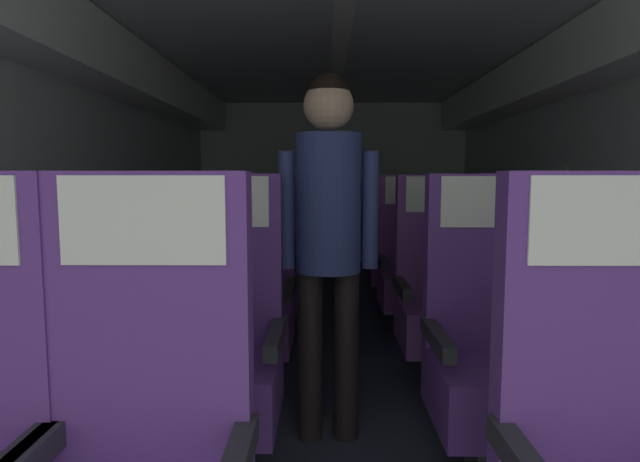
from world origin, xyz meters
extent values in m
cube|color=#2D3342|center=(0.00, 3.65, -0.01)|extent=(3.82, 7.70, 0.02)
cube|color=silver|center=(-1.81, 3.65, 1.08)|extent=(0.08, 7.30, 2.17)
cube|color=silver|center=(1.81, 3.65, 1.08)|extent=(0.08, 7.30, 2.17)
cube|color=silver|center=(0.00, 3.65, 2.17)|extent=(3.70, 7.30, 0.06)
cube|color=#B6BBBB|center=(0.00, 7.32, 1.08)|extent=(3.70, 0.06, 2.17)
cube|color=white|center=(-1.59, 3.65, 1.95)|extent=(0.35, 7.01, 0.36)
cube|color=white|center=(1.59, 3.65, 1.95)|extent=(0.35, 7.01, 0.36)
cube|color=white|center=(0.00, 3.65, 2.13)|extent=(0.12, 6.57, 0.02)
cylinder|color=white|center=(1.77, 4.38, 1.13)|extent=(0.01, 0.26, 0.26)
cylinder|color=white|center=(1.77, 5.84, 1.13)|extent=(0.01, 0.26, 0.26)
cube|color=#5B3384|center=(-0.52, 1.41, 0.82)|extent=(0.46, 0.09, 0.70)
cube|color=silver|center=(-0.52, 1.36, 1.06)|extent=(0.37, 0.01, 0.20)
cube|color=#5B3384|center=(0.52, 1.41, 0.82)|extent=(0.46, 0.09, 0.70)
cube|color=silver|center=(0.52, 1.36, 1.06)|extent=(0.37, 0.01, 0.20)
cube|color=#38383D|center=(-0.99, 2.09, 0.12)|extent=(0.17, 0.18, 0.24)
cube|color=#5B3384|center=(-0.99, 2.09, 0.36)|extent=(0.46, 0.49, 0.24)
cube|color=#5B3384|center=(-0.99, 2.29, 0.82)|extent=(0.46, 0.09, 0.70)
cube|color=#28282D|center=(-0.76, 2.09, 0.56)|extent=(0.05, 0.41, 0.06)
cube|color=#28282D|center=(-1.21, 2.09, 0.56)|extent=(0.05, 0.41, 0.06)
cube|color=silver|center=(-0.99, 2.24, 1.06)|extent=(0.37, 0.01, 0.20)
cube|color=#38383D|center=(-0.52, 2.11, 0.12)|extent=(0.17, 0.18, 0.24)
cube|color=#5B3384|center=(-0.52, 2.11, 0.36)|extent=(0.46, 0.49, 0.24)
cube|color=#5B3384|center=(-0.52, 2.31, 0.82)|extent=(0.46, 0.09, 0.70)
cube|color=#28282D|center=(-0.30, 2.11, 0.56)|extent=(0.05, 0.41, 0.06)
cube|color=#28282D|center=(-0.74, 2.11, 0.56)|extent=(0.05, 0.41, 0.06)
cube|color=silver|center=(-0.52, 2.26, 1.06)|extent=(0.37, 0.01, 0.20)
cube|color=#38383D|center=(0.99, 2.11, 0.12)|extent=(0.17, 0.18, 0.24)
cube|color=#5B3384|center=(0.99, 2.11, 0.36)|extent=(0.46, 0.49, 0.24)
cube|color=#5B3384|center=(0.99, 2.31, 0.82)|extent=(0.46, 0.09, 0.70)
cube|color=#28282D|center=(0.77, 2.11, 0.56)|extent=(0.05, 0.41, 0.06)
cube|color=silver|center=(0.99, 2.26, 1.06)|extent=(0.37, 0.01, 0.20)
cube|color=#38383D|center=(0.52, 2.10, 0.12)|extent=(0.17, 0.18, 0.24)
cube|color=#5B3384|center=(0.52, 2.10, 0.36)|extent=(0.46, 0.49, 0.24)
cube|color=#5B3384|center=(0.52, 2.30, 0.82)|extent=(0.46, 0.09, 0.70)
cube|color=#28282D|center=(0.75, 2.10, 0.56)|extent=(0.05, 0.41, 0.06)
cube|color=#28282D|center=(0.30, 2.10, 0.56)|extent=(0.05, 0.41, 0.06)
cube|color=silver|center=(0.52, 2.25, 1.06)|extent=(0.37, 0.01, 0.20)
cube|color=#38383D|center=(-0.99, 2.99, 0.12)|extent=(0.17, 0.18, 0.24)
cube|color=#753D8E|center=(-0.99, 2.99, 0.36)|extent=(0.46, 0.49, 0.24)
cube|color=#753D8E|center=(-0.99, 3.19, 0.82)|extent=(0.46, 0.09, 0.70)
cube|color=#28282D|center=(-0.76, 2.99, 0.56)|extent=(0.05, 0.41, 0.06)
cube|color=#28282D|center=(-1.21, 2.99, 0.56)|extent=(0.05, 0.41, 0.06)
cube|color=silver|center=(-0.99, 3.14, 1.06)|extent=(0.37, 0.01, 0.20)
cube|color=#38383D|center=(-0.52, 2.98, 0.12)|extent=(0.17, 0.18, 0.24)
cube|color=#753D8E|center=(-0.52, 2.98, 0.36)|extent=(0.46, 0.49, 0.24)
cube|color=#753D8E|center=(-0.52, 3.18, 0.82)|extent=(0.46, 0.09, 0.70)
cube|color=#28282D|center=(-0.30, 2.98, 0.56)|extent=(0.05, 0.41, 0.06)
cube|color=#28282D|center=(-0.75, 2.98, 0.56)|extent=(0.05, 0.41, 0.06)
cube|color=silver|center=(-0.52, 3.14, 1.06)|extent=(0.37, 0.01, 0.20)
cube|color=#38383D|center=(0.99, 3.00, 0.12)|extent=(0.17, 0.18, 0.24)
cube|color=#753D8E|center=(0.99, 3.00, 0.36)|extent=(0.46, 0.49, 0.24)
cube|color=#753D8E|center=(0.99, 3.20, 0.82)|extent=(0.46, 0.09, 0.70)
cube|color=#28282D|center=(1.21, 3.00, 0.56)|extent=(0.05, 0.41, 0.06)
cube|color=#28282D|center=(0.77, 3.00, 0.56)|extent=(0.05, 0.41, 0.06)
cube|color=silver|center=(0.99, 3.15, 1.06)|extent=(0.37, 0.01, 0.20)
cube|color=#38383D|center=(0.53, 3.00, 0.12)|extent=(0.17, 0.18, 0.24)
cube|color=#753D8E|center=(0.53, 3.00, 0.36)|extent=(0.46, 0.49, 0.24)
cube|color=#753D8E|center=(0.53, 3.20, 0.82)|extent=(0.46, 0.09, 0.70)
cube|color=#28282D|center=(0.75, 3.00, 0.56)|extent=(0.05, 0.41, 0.06)
cube|color=#28282D|center=(0.31, 3.00, 0.56)|extent=(0.05, 0.41, 0.06)
cube|color=silver|center=(0.53, 3.15, 1.06)|extent=(0.37, 0.01, 0.20)
cube|color=#38383D|center=(-0.99, 3.89, 0.12)|extent=(0.17, 0.18, 0.24)
cube|color=#753D8E|center=(-0.99, 3.89, 0.36)|extent=(0.46, 0.49, 0.24)
cube|color=#753D8E|center=(-0.99, 4.09, 0.82)|extent=(0.46, 0.09, 0.70)
cube|color=#28282D|center=(-0.77, 3.89, 0.56)|extent=(0.05, 0.41, 0.06)
cube|color=#28282D|center=(-1.22, 3.89, 0.56)|extent=(0.05, 0.41, 0.06)
cube|color=silver|center=(-0.99, 4.04, 1.06)|extent=(0.37, 0.01, 0.20)
cube|color=#38383D|center=(-0.52, 3.88, 0.12)|extent=(0.17, 0.18, 0.24)
cube|color=#753D8E|center=(-0.52, 3.88, 0.36)|extent=(0.46, 0.49, 0.24)
cube|color=#753D8E|center=(-0.52, 4.08, 0.82)|extent=(0.46, 0.09, 0.70)
cube|color=#28282D|center=(-0.30, 3.88, 0.56)|extent=(0.05, 0.41, 0.06)
cube|color=#28282D|center=(-0.74, 3.88, 0.56)|extent=(0.05, 0.41, 0.06)
cube|color=silver|center=(-0.52, 4.03, 1.06)|extent=(0.37, 0.01, 0.20)
cube|color=#38383D|center=(0.99, 3.89, 0.12)|extent=(0.17, 0.18, 0.24)
cube|color=#753D8E|center=(0.99, 3.89, 0.36)|extent=(0.46, 0.49, 0.24)
cube|color=#753D8E|center=(0.99, 4.09, 0.82)|extent=(0.46, 0.09, 0.70)
cube|color=#28282D|center=(1.21, 3.89, 0.56)|extent=(0.05, 0.41, 0.06)
cube|color=#28282D|center=(0.77, 3.89, 0.56)|extent=(0.05, 0.41, 0.06)
cube|color=silver|center=(0.99, 4.05, 1.06)|extent=(0.37, 0.01, 0.20)
cube|color=#38383D|center=(0.52, 3.90, 0.12)|extent=(0.17, 0.18, 0.24)
cube|color=#753D8E|center=(0.52, 3.90, 0.36)|extent=(0.46, 0.49, 0.24)
cube|color=#753D8E|center=(0.52, 4.10, 0.82)|extent=(0.46, 0.09, 0.70)
cube|color=#28282D|center=(0.74, 3.90, 0.56)|extent=(0.05, 0.41, 0.06)
cube|color=#28282D|center=(0.29, 3.90, 0.56)|extent=(0.05, 0.41, 0.06)
cube|color=silver|center=(0.52, 4.05, 1.06)|extent=(0.37, 0.01, 0.20)
cube|color=#38383D|center=(-0.98, 4.78, 0.12)|extent=(0.17, 0.18, 0.24)
cube|color=#753D8E|center=(-0.98, 4.78, 0.36)|extent=(0.46, 0.49, 0.24)
cube|color=#753D8E|center=(-0.98, 4.98, 0.82)|extent=(0.46, 0.09, 0.70)
cube|color=#28282D|center=(-0.76, 4.78, 0.56)|extent=(0.05, 0.41, 0.06)
cube|color=#28282D|center=(-1.20, 4.78, 0.56)|extent=(0.05, 0.41, 0.06)
cube|color=silver|center=(-0.98, 4.93, 1.06)|extent=(0.37, 0.01, 0.20)
cube|color=#38383D|center=(-0.52, 4.79, 0.12)|extent=(0.17, 0.18, 0.24)
cube|color=#753D8E|center=(-0.52, 4.79, 0.36)|extent=(0.46, 0.49, 0.24)
cube|color=#753D8E|center=(-0.52, 4.99, 0.82)|extent=(0.46, 0.09, 0.70)
cube|color=#28282D|center=(-0.30, 4.79, 0.56)|extent=(0.05, 0.41, 0.06)
cube|color=#28282D|center=(-0.74, 4.79, 0.56)|extent=(0.05, 0.41, 0.06)
cube|color=silver|center=(-0.52, 4.94, 1.06)|extent=(0.37, 0.01, 0.20)
cube|color=#38383D|center=(0.98, 4.79, 0.12)|extent=(0.17, 0.18, 0.24)
cube|color=#753D8E|center=(0.98, 4.79, 0.36)|extent=(0.46, 0.49, 0.24)
cube|color=#753D8E|center=(0.98, 4.99, 0.82)|extent=(0.46, 0.09, 0.70)
cube|color=#28282D|center=(1.20, 4.79, 0.56)|extent=(0.05, 0.41, 0.06)
cube|color=#28282D|center=(0.76, 4.79, 0.56)|extent=(0.05, 0.41, 0.06)
cube|color=silver|center=(0.98, 4.94, 1.06)|extent=(0.37, 0.01, 0.20)
cube|color=#38383D|center=(0.51, 4.79, 0.12)|extent=(0.17, 0.18, 0.24)
cube|color=#753D8E|center=(0.51, 4.79, 0.36)|extent=(0.46, 0.49, 0.24)
cube|color=#753D8E|center=(0.51, 4.99, 0.82)|extent=(0.46, 0.09, 0.70)
cube|color=#28282D|center=(0.73, 4.79, 0.56)|extent=(0.05, 0.41, 0.06)
cube|color=#28282D|center=(0.29, 4.79, 0.56)|extent=(0.05, 0.41, 0.06)
cube|color=silver|center=(0.51, 4.95, 1.06)|extent=(0.37, 0.01, 0.20)
cylinder|color=black|center=(-0.18, 2.45, 0.38)|extent=(0.11, 0.11, 0.75)
cylinder|color=black|center=(-0.02, 2.45, 0.38)|extent=(0.11, 0.11, 0.75)
cylinder|color=navy|center=(-0.10, 2.45, 1.05)|extent=(0.28, 0.28, 0.59)
cylinder|color=navy|center=(-0.28, 2.45, 1.02)|extent=(0.07, 0.07, 0.50)
cylinder|color=navy|center=(0.08, 2.45, 1.02)|extent=(0.07, 0.07, 0.50)
sphere|color=tan|center=(-0.10, 2.45, 1.46)|extent=(0.21, 0.21, 0.21)
sphere|color=black|center=(-0.10, 2.45, 1.50)|extent=(0.18, 0.18, 0.18)
camera|label=1|loc=(-0.12, 0.20, 1.16)|focal=29.48mm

